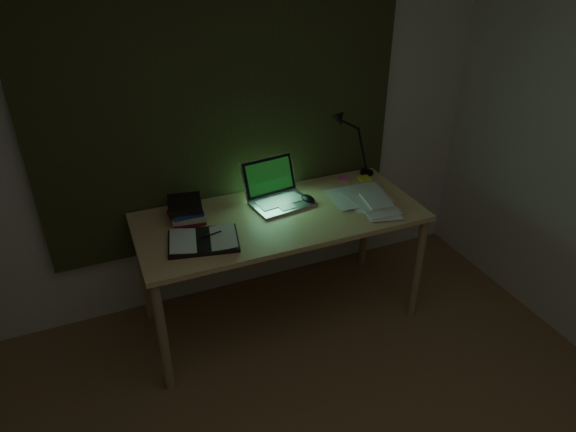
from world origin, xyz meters
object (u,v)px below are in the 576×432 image
(laptop, at_px, (282,187))
(book_stack, at_px, (186,210))
(desk_lamp, at_px, (369,141))
(desk, at_px, (281,268))
(open_textbook, at_px, (203,240))
(loose_papers, at_px, (368,201))

(laptop, distance_m, book_stack, 0.58)
(desk_lamp, bearing_deg, desk, -147.27)
(laptop, xyz_separation_m, open_textbook, (-0.54, -0.23, -0.11))
(desk, relative_size, laptop, 4.27)
(desk, xyz_separation_m, loose_papers, (0.55, -0.07, 0.39))
(desk, relative_size, book_stack, 7.48)
(book_stack, height_order, desk_lamp, desk_lamp)
(open_textbook, xyz_separation_m, desk_lamp, (1.24, 0.41, 0.23))
(desk, xyz_separation_m, desk_lamp, (0.75, 0.29, 0.62))
(open_textbook, bearing_deg, desk, 25.23)
(desk, distance_m, loose_papers, 0.68)
(open_textbook, distance_m, book_stack, 0.29)
(loose_papers, bearing_deg, open_textbook, -177.23)
(open_textbook, relative_size, loose_papers, 1.06)
(laptop, relative_size, book_stack, 1.75)
(loose_papers, bearing_deg, desk, 172.84)
(laptop, height_order, book_stack, laptop)
(desk, height_order, book_stack, book_stack)
(laptop, relative_size, open_textbook, 1.06)
(book_stack, bearing_deg, desk, -17.52)
(laptop, relative_size, loose_papers, 1.13)
(open_textbook, height_order, desk_lamp, desk_lamp)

